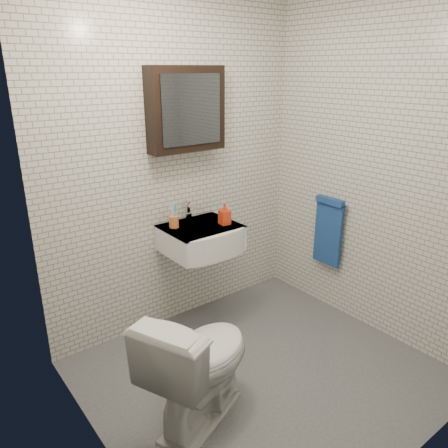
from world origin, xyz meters
The scene contains 9 objects.
ground centered at (0.00, 0.00, 0.01)m, with size 2.20×2.00×0.01m, color #4B4E53.
room_shell centered at (0.00, 0.00, 1.47)m, with size 2.22×2.02×2.51m.
washbasin centered at (0.05, 0.73, 0.76)m, with size 0.55×0.50×0.20m.
faucet centered at (0.05, 0.93, 0.92)m, with size 0.06×0.20×0.15m.
mirror_cabinet centered at (0.05, 0.93, 1.70)m, with size 0.60×0.15×0.60m.
towel_rail centered at (1.04, 0.35, 0.72)m, with size 0.09×0.30×0.58m.
toothbrush_cup centered at (-0.13, 0.87, 0.90)m, with size 0.09×0.09×0.20m.
soap_bottle centered at (0.22, 0.69, 0.93)m, with size 0.07×0.08×0.17m, color orange.
toilet centered at (-0.55, -0.06, 0.38)m, with size 0.43×0.75×0.77m, color white.
Camera 1 is at (-1.72, -1.80, 1.98)m, focal length 35.00 mm.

